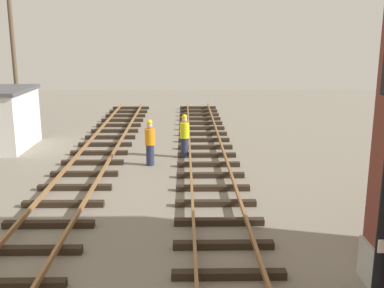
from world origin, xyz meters
TOP-DOWN VIEW (x-y plane):
  - utility_pole_far at (-9.75, 22.73)m, footprint 1.80×0.24m
  - track_worker_foreground at (-1.77, 14.70)m, footprint 0.40×0.40m
  - track_worker_distant at (-0.39, 15.91)m, footprint 0.40×0.40m

SIDE VIEW (x-z plane):
  - track_worker_foreground at x=-1.77m, z-range -0.01..1.86m
  - track_worker_distant at x=-0.39m, z-range -0.01..1.86m
  - utility_pole_far at x=-9.75m, z-range 0.19..7.89m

